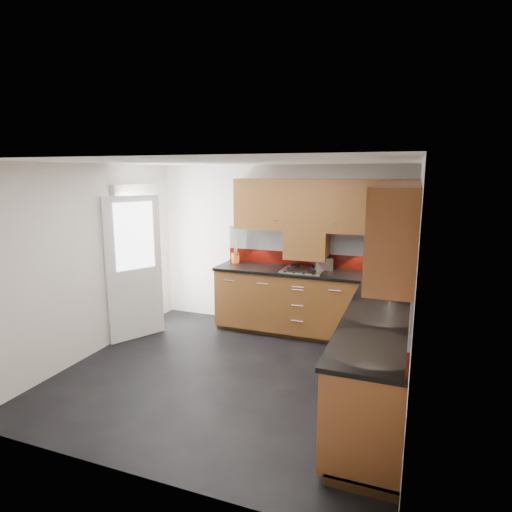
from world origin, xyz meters
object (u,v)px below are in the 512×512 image
at_px(gas_hob, 303,270).
at_px(utensil_pot, 235,256).
at_px(food_processor, 391,274).
at_px(toaster, 323,264).

xyz_separation_m(gas_hob, utensil_pot, (-1.10, 0.18, 0.08)).
bearing_deg(food_processor, utensil_pot, 166.14).
bearing_deg(utensil_pot, gas_hob, -9.11).
height_order(gas_hob, utensil_pot, utensil_pot).
relative_size(gas_hob, food_processor, 1.85).
distance_m(gas_hob, utensil_pot, 1.12).
xyz_separation_m(toaster, food_processor, (0.94, -0.55, 0.05)).
distance_m(gas_hob, toaster, 0.30).
height_order(utensil_pot, toaster, utensil_pot).
relative_size(utensil_pot, food_processor, 1.37).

